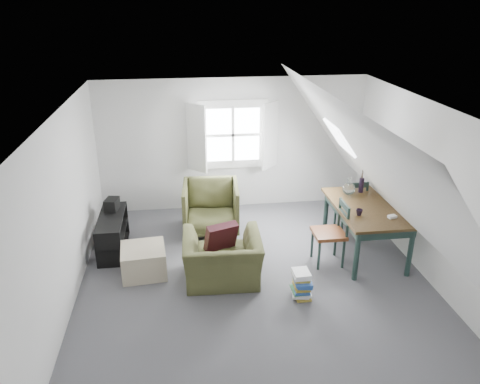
{
  "coord_description": "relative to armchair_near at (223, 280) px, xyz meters",
  "views": [
    {
      "loc": [
        -0.97,
        -5.66,
        3.82
      ],
      "look_at": [
        -0.14,
        0.6,
        1.18
      ],
      "focal_mm": 35.0,
      "sensor_mm": 36.0,
      "label": 1
    }
  ],
  "objects": [
    {
      "name": "electronics_box",
      "position": [
        -1.67,
        1.39,
        0.69
      ],
      "size": [
        0.24,
        0.3,
        0.21
      ],
      "primitive_type": "cube",
      "rotation": [
        0.0,
        0.0,
        -0.21
      ],
      "color": "black",
      "rests_on": "media_shelf"
    },
    {
      "name": "wall_back",
      "position": [
        0.46,
        2.63,
        1.25
      ],
      "size": [
        5.0,
        0.0,
        5.0
      ],
      "primitive_type": "plane",
      "rotation": [
        1.57,
        0.0,
        0.0
      ],
      "color": "silver",
      "rests_on": "ground"
    },
    {
      "name": "dormer_window",
      "position": [
        0.46,
        2.55,
        1.45
      ],
      "size": [
        1.71,
        0.35,
        1.3
      ],
      "color": "white",
      "rests_on": "wall_back"
    },
    {
      "name": "ceiling",
      "position": [
        0.46,
        -0.12,
        2.5
      ],
      "size": [
        5.5,
        5.5,
        0.0
      ],
      "primitive_type": "plane",
      "rotation": [
        3.14,
        0.0,
        0.0
      ],
      "color": "white",
      "rests_on": "wall_back"
    },
    {
      "name": "media_shelf",
      "position": [
        -1.67,
        1.1,
        0.27
      ],
      "size": [
        0.39,
        1.16,
        0.59
      ],
      "rotation": [
        0.0,
        0.0,
        -0.07
      ],
      "color": "black",
      "rests_on": "floor"
    },
    {
      "name": "armchair_near",
      "position": [
        0.0,
        0.0,
        0.0
      ],
      "size": [
        1.13,
        1.0,
        0.71
      ],
      "primitive_type": "imported",
      "rotation": [
        0.0,
        0.0,
        3.1
      ],
      "color": "#404222",
      "rests_on": "floor"
    },
    {
      "name": "demijohn",
      "position": [
        2.17,
        0.96,
        0.94
      ],
      "size": [
        0.21,
        0.21,
        0.29
      ],
      "rotation": [
        0.0,
        0.0,
        0.2
      ],
      "color": "silver",
      "rests_on": "dining_table"
    },
    {
      "name": "cup",
      "position": [
        2.07,
        0.21,
        0.82
      ],
      "size": [
        0.13,
        0.13,
        0.09
      ],
      "primitive_type": "imported",
      "rotation": [
        0.0,
        0.0,
        0.38
      ],
      "color": "black",
      "rests_on": "dining_table"
    },
    {
      "name": "ottoman",
      "position": [
        -1.14,
        0.35,
        0.21
      ],
      "size": [
        0.69,
        0.69,
        0.42
      ],
      "primitive_type": "cube",
      "rotation": [
        0.0,
        0.0,
        0.09
      ],
      "color": "tan",
      "rests_on": "floor"
    },
    {
      "name": "skylight",
      "position": [
        2.01,
        1.18,
        1.75
      ],
      "size": [
        0.35,
        0.75,
        0.47
      ],
      "primitive_type": "cube",
      "rotation": [
        0.0,
        0.95,
        0.0
      ],
      "color": "white",
      "rests_on": "slope_right"
    },
    {
      "name": "dining_chair_far",
      "position": [
        2.37,
        1.28,
        0.51
      ],
      "size": [
        0.46,
        0.46,
        0.98
      ],
      "rotation": [
        0.0,
        0.0,
        3.39
      ],
      "color": "brown",
      "rests_on": "floor"
    },
    {
      "name": "floor",
      "position": [
        0.46,
        -0.12,
        0.0
      ],
      "size": [
        5.5,
        5.5,
        0.0
      ],
      "primitive_type": "plane",
      "color": "#4A4A4F",
      "rests_on": "ground"
    },
    {
      "name": "vase_twigs",
      "position": [
        2.42,
        1.06,
        0.96
      ],
      "size": [
        0.08,
        0.09,
        0.61
      ],
      "rotation": [
        0.0,
        0.0,
        0.11
      ],
      "color": "black",
      "rests_on": "dining_table"
    },
    {
      "name": "throw_pillow",
      "position": [
        0.0,
        0.15,
        0.63
      ],
      "size": [
        0.52,
        0.4,
        0.47
      ],
      "primitive_type": "cube",
      "rotation": [
        0.31,
        0.0,
        0.35
      ],
      "color": "#380F16",
      "rests_on": "armchair_near"
    },
    {
      "name": "dining_chair_near",
      "position": [
        1.7,
        0.3,
        0.52
      ],
      "size": [
        0.47,
        0.47,
        1.0
      ],
      "rotation": [
        0.0,
        0.0,
        -1.81
      ],
      "color": "brown",
      "rests_on": "floor"
    },
    {
      "name": "wall_left",
      "position": [
        -2.04,
        -0.12,
        1.25
      ],
      "size": [
        0.0,
        5.5,
        5.5
      ],
      "primitive_type": "plane",
      "rotation": [
        1.57,
        0.0,
        1.57
      ],
      "color": "silver",
      "rests_on": "ground"
    },
    {
      "name": "slope_right",
      "position": [
        2.01,
        -0.12,
        1.78
      ],
      "size": [
        3.19,
        5.5,
        4.48
      ],
      "primitive_type": "plane",
      "rotation": [
        0.0,
        -2.19,
        0.0
      ],
      "color": "white",
      "rests_on": "wall_right"
    },
    {
      "name": "paper_box",
      "position": [
        2.52,
        0.06,
        0.84
      ],
      "size": [
        0.13,
        0.1,
        0.04
      ],
      "primitive_type": "cube",
      "rotation": [
        0.0,
        0.0,
        0.23
      ],
      "color": "white",
      "rests_on": "dining_table"
    },
    {
      "name": "wall_front",
      "position": [
        0.46,
        -2.87,
        1.25
      ],
      "size": [
        5.0,
        0.0,
        5.0
      ],
      "primitive_type": "plane",
      "rotation": [
        -1.57,
        0.0,
        0.0
      ],
      "color": "silver",
      "rests_on": "ground"
    },
    {
      "name": "armchair_far",
      "position": [
        -0.04,
        1.61,
        0.0
      ],
      "size": [
        1.01,
        1.03,
        0.88
      ],
      "primitive_type": "imported",
      "rotation": [
        0.0,
        0.0,
        -0.07
      ],
      "color": "#404222",
      "rests_on": "floor"
    },
    {
      "name": "magazine_stack",
      "position": [
        1.04,
        -0.54,
        0.19
      ],
      "size": [
        0.29,
        0.35,
        0.39
      ],
      "rotation": [
        0.0,
        0.0,
        -0.02
      ],
      "color": "#B29933",
      "rests_on": "floor"
    },
    {
      "name": "wall_right",
      "position": [
        2.96,
        -0.12,
        1.25
      ],
      "size": [
        0.0,
        5.5,
        5.5
      ],
      "primitive_type": "plane",
      "rotation": [
        1.57,
        0.0,
        -1.57
      ],
      "color": "silver",
      "rests_on": "ground"
    },
    {
      "name": "slope_left",
      "position": [
        -1.09,
        -0.12,
        1.78
      ],
      "size": [
        3.19,
        5.5,
        4.48
      ],
      "primitive_type": "plane",
      "rotation": [
        0.0,
        2.19,
        0.0
      ],
      "color": "white",
      "rests_on": "wall_left"
    },
    {
      "name": "dining_table",
      "position": [
        2.32,
        0.51,
        0.71
      ],
      "size": [
        0.99,
        1.65,
        0.82
      ],
      "rotation": [
        0.0,
        0.0,
        -0.04
      ],
      "color": "#342311",
      "rests_on": "floor"
    }
  ]
}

